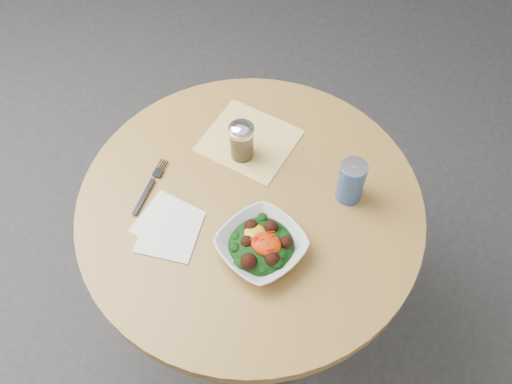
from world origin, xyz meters
TOP-DOWN VIEW (x-y plane):
  - ground at (0.00, 0.00)m, footprint 6.00×6.00m
  - table at (0.00, 0.00)m, footprint 0.90×0.90m
  - cloth_napkin at (-0.09, 0.19)m, footprint 0.26×0.25m
  - paper_napkins at (-0.16, -0.15)m, footprint 0.18×0.19m
  - salad_bowl at (0.08, -0.11)m, footprint 0.26×0.26m
  - fork at (-0.26, -0.05)m, footprint 0.03×0.19m
  - spice_shaker at (-0.08, 0.14)m, footprint 0.07×0.07m
  - beverage_can at (0.22, 0.13)m, footprint 0.07×0.07m

SIDE VIEW (x-z plane):
  - ground at x=0.00m, z-range 0.00..0.00m
  - table at x=0.00m, z-range 0.18..0.93m
  - cloth_napkin at x=-0.09m, z-range 0.75..0.75m
  - paper_napkins at x=-0.16m, z-range 0.75..0.75m
  - fork at x=-0.26m, z-range 0.75..0.76m
  - salad_bowl at x=0.08m, z-range 0.74..0.82m
  - spice_shaker at x=-0.08m, z-range 0.75..0.87m
  - beverage_can at x=0.22m, z-range 0.75..0.88m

